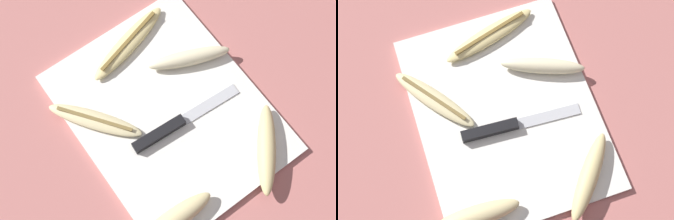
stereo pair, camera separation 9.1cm
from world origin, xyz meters
TOP-DOWN VIEW (x-y plane):
  - ground_plane at (0.00, 0.00)m, footprint 4.00×4.00m
  - cutting_board at (0.00, 0.00)m, footprint 0.44×0.35m
  - knife at (0.03, -0.02)m, footprint 0.04×0.24m
  - banana_golden_short at (-0.17, 0.02)m, footprint 0.10×0.21m
  - banana_bright_far at (-0.06, 0.10)m, footprint 0.09×0.17m
  - banana_soft_right at (-0.07, -0.13)m, footprint 0.18×0.15m
  - banana_ripe_center at (0.18, -0.11)m, footprint 0.04×0.16m
  - banana_spotted_left at (0.17, 0.10)m, footprint 0.16×0.14m

SIDE VIEW (x-z plane):
  - ground_plane at x=0.00m, z-range 0.00..0.00m
  - cutting_board at x=0.00m, z-range 0.00..0.01m
  - knife at x=0.03m, z-range 0.01..0.03m
  - banana_soft_right at x=-0.07m, z-range 0.01..0.03m
  - banana_golden_short at x=-0.17m, z-range 0.01..0.03m
  - banana_bright_far at x=-0.06m, z-range 0.01..0.04m
  - banana_spotted_left at x=0.17m, z-range 0.01..0.04m
  - banana_ripe_center at x=0.18m, z-range 0.01..0.05m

